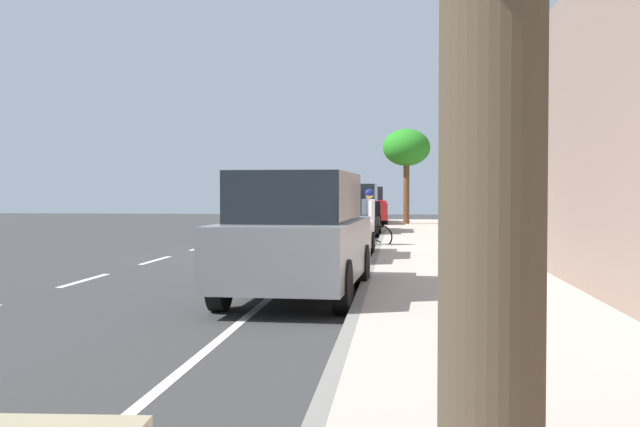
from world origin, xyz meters
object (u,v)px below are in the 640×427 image
at_px(parked_suv_black_far, 355,209).
at_px(street_tree_mid_block, 407,149).
at_px(parked_suv_grey_second, 299,234).
at_px(parked_pickup_red_farthest, 366,208).
at_px(parked_sedan_silver_mid, 333,231).
at_px(cyclist_with_backpack, 370,212).
at_px(bicycle_at_curb, 363,236).

relative_size(parked_suv_black_far, street_tree_mid_block, 1.03).
height_order(parked_suv_grey_second, parked_suv_black_far, same).
xyz_separation_m(parked_suv_grey_second, street_tree_mid_block, (1.97, 24.67, 2.74)).
bearing_deg(parked_suv_black_far, parked_pickup_red_farthest, 89.51).
relative_size(parked_sedan_silver_mid, cyclist_with_backpack, 2.50).
xyz_separation_m(parked_pickup_red_farthest, cyclist_with_backpack, (0.82, -15.88, 0.19)).
height_order(parked_suv_black_far, parked_pickup_red_farthest, parked_suv_black_far).
xyz_separation_m(bicycle_at_curb, cyclist_with_backpack, (0.22, -0.44, 0.72)).
distance_m(parked_suv_black_far, street_tree_mid_block, 7.86).
xyz_separation_m(parked_suv_grey_second, bicycle_at_curb, (0.55, 10.44, -0.65)).
bearing_deg(bicycle_at_curb, parked_sedan_silver_mid, -97.42).
distance_m(parked_pickup_red_farthest, bicycle_at_curb, 15.45).
distance_m(parked_pickup_red_farthest, cyclist_with_backpack, 15.90).
bearing_deg(bicycle_at_curb, parked_suv_black_far, 95.33).
height_order(parked_suv_black_far, street_tree_mid_block, street_tree_mid_block).
bearing_deg(bicycle_at_curb, parked_pickup_red_farthest, 92.22).
relative_size(parked_suv_black_far, bicycle_at_curb, 2.71).
bearing_deg(cyclist_with_backpack, parked_suv_black_far, 96.68).
bearing_deg(parked_sedan_silver_mid, parked_pickup_red_farthest, 90.15).
height_order(parked_suv_grey_second, parked_pickup_red_farthest, parked_suv_grey_second).
relative_size(cyclist_with_backpack, street_tree_mid_block, 0.39).
xyz_separation_m(parked_suv_black_far, parked_pickup_red_farthest, (0.07, 8.26, -0.13)).
xyz_separation_m(parked_pickup_red_farthest, bicycle_at_curb, (0.60, -15.43, -0.53)).
distance_m(bicycle_at_curb, cyclist_with_backpack, 0.87).
distance_m(parked_suv_grey_second, parked_suv_black_far, 17.61).
xyz_separation_m(parked_sedan_silver_mid, street_tree_mid_block, (1.97, 18.44, 3.02)).
bearing_deg(parked_sedan_silver_mid, street_tree_mid_block, 83.91).
height_order(parked_suv_black_far, cyclist_with_backpack, parked_suv_black_far).
bearing_deg(parked_pickup_red_farthest, parked_suv_black_far, -90.49).
bearing_deg(parked_pickup_red_farthest, parked_sedan_silver_mid, -89.85).
bearing_deg(parked_pickup_red_farthest, street_tree_mid_block, -30.80).
bearing_deg(street_tree_mid_block, bicycle_at_curb, -95.70).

